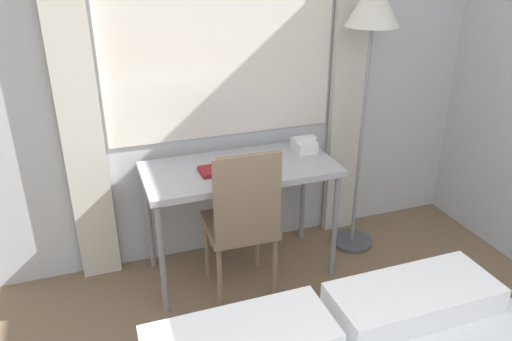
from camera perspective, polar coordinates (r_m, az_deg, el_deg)
wall_back_with_window at (r=3.17m, az=-5.49°, el=12.63°), size 4.80×0.13×2.70m
desk at (r=3.07m, az=-1.84°, el=-0.65°), size 1.18×0.56×0.76m
desk_chair at (r=2.90m, az=-1.54°, el=-5.41°), size 0.41×0.41×0.99m
standing_lamp at (r=3.21m, az=13.09°, el=15.83°), size 0.33×0.33×1.84m
telephone at (r=3.27m, az=5.53°, el=2.96°), size 0.15×0.17×0.10m
book at (r=2.98m, az=-3.64°, el=0.21°), size 0.30×0.16×0.02m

